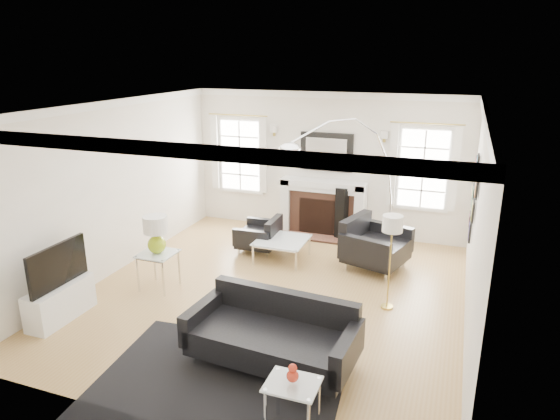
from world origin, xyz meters
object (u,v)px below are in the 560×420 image
at_px(fireplace, 323,208).
at_px(gourd_lamp, 156,232).
at_px(armchair_left, 261,236).
at_px(coffee_table, 282,241).
at_px(sofa, 274,335).
at_px(arc_floor_lamp, 343,182).
at_px(armchair_right, 373,245).

bearing_deg(fireplace, gourd_lamp, -118.11).
bearing_deg(armchair_left, coffee_table, -27.19).
height_order(sofa, arc_floor_lamp, arc_floor_lamp).
relative_size(armchair_left, gourd_lamp, 1.37).
height_order(armchair_right, gourd_lamp, gourd_lamp).
bearing_deg(sofa, coffee_table, 108.18).
xyz_separation_m(sofa, coffee_table, (-0.95, 2.90, -0.00)).
distance_m(coffee_table, gourd_lamp, 2.28).
height_order(coffee_table, arc_floor_lamp, arc_floor_lamp).
relative_size(fireplace, gourd_lamp, 2.88).
xyz_separation_m(sofa, arc_floor_lamp, (-0.01, 3.38, 1.03)).
relative_size(armchair_left, armchair_right, 0.65).
bearing_deg(armchair_right, armchair_left, 179.14).
height_order(fireplace, gourd_lamp, gourd_lamp).
xyz_separation_m(fireplace, arc_floor_lamp, (0.63, -1.04, 0.84)).
bearing_deg(armchair_left, sofa, -65.20).
xyz_separation_m(gourd_lamp, arc_floor_lamp, (2.35, 2.17, 0.46)).
bearing_deg(coffee_table, armchair_left, 152.81).
xyz_separation_m(armchair_right, gourd_lamp, (-2.95, -1.93, 0.53)).
bearing_deg(arc_floor_lamp, coffee_table, -153.22).
distance_m(fireplace, armchair_right, 1.79).
distance_m(fireplace, coffee_table, 1.56).
bearing_deg(armchair_right, coffee_table, -171.51).
bearing_deg(sofa, armchair_right, 79.34).
height_order(sofa, gourd_lamp, gourd_lamp).
distance_m(armchair_left, coffee_table, 0.57).
distance_m(gourd_lamp, arc_floor_lamp, 3.23).
bearing_deg(gourd_lamp, fireplace, 61.89).
height_order(armchair_left, arc_floor_lamp, arc_floor_lamp).
height_order(fireplace, coffee_table, fireplace).
xyz_separation_m(coffee_table, gourd_lamp, (-1.40, -1.70, 0.57)).
bearing_deg(armchair_right, sofa, -100.66).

